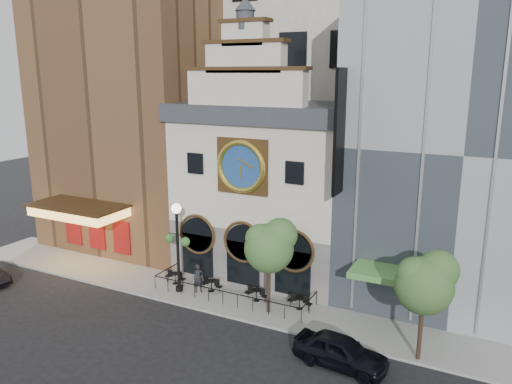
{
  "coord_description": "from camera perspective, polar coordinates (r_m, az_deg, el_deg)",
  "views": [
    {
      "loc": [
        14.89,
        -23.66,
        14.36
      ],
      "look_at": [
        -0.08,
        6.0,
        6.41
      ],
      "focal_mm": 35.0,
      "sensor_mm": 36.0,
      "label": 1
    }
  ],
  "objects": [
    {
      "name": "ground",
      "position": [
        31.43,
        -4.94,
        -13.78
      ],
      "size": [
        120.0,
        120.0,
        0.0
      ],
      "primitive_type": "plane",
      "color": "black",
      "rests_on": "ground"
    },
    {
      "name": "pedestrian",
      "position": [
        33.71,
        -6.59,
        -9.77
      ],
      "size": [
        0.81,
        0.83,
        1.92
      ],
      "primitive_type": "imported",
      "rotation": [
        0.0,
        0.0,
        0.85
      ],
      "color": "black",
      "rests_on": "sidewalk"
    },
    {
      "name": "bistro_2",
      "position": [
        32.47,
        0.05,
        -11.58
      ],
      "size": [
        1.58,
        0.68,
        0.9
      ],
      "color": "black",
      "rests_on": "sidewalk"
    },
    {
      "name": "tree_right",
      "position": [
        26.23,
        18.82,
        -9.59
      ],
      "size": [
        3.02,
        2.91,
        5.81
      ],
      "color": "#382619",
      "rests_on": "sidewalk"
    },
    {
      "name": "cafe_railing",
      "position": [
        33.1,
        -2.66,
        -11.12
      ],
      "size": [
        10.6,
        2.6,
        0.9
      ],
      "primitive_type": null,
      "color": "black",
      "rests_on": "sidewalk"
    },
    {
      "name": "bistro_1",
      "position": [
        33.9,
        -5.12,
        -10.52
      ],
      "size": [
        1.58,
        0.68,
        0.9
      ],
      "color": "black",
      "rests_on": "sidewalk"
    },
    {
      "name": "office_tower",
      "position": [
        46.48,
        8.42,
        20.3
      ],
      "size": [
        20.0,
        16.0,
        40.0
      ],
      "primitive_type": "cube",
      "color": "#B8B3A6",
      "rests_on": "ground"
    },
    {
      "name": "bistro_3",
      "position": [
        31.57,
        5.01,
        -12.41
      ],
      "size": [
        1.58,
        0.68,
        0.9
      ],
      "color": "black",
      "rests_on": "sidewalk"
    },
    {
      "name": "car_right",
      "position": [
        26.49,
        9.65,
        -17.49
      ],
      "size": [
        4.98,
        2.45,
        1.63
      ],
      "primitive_type": "imported",
      "rotation": [
        0.0,
        0.0,
        1.46
      ],
      "color": "black",
      "rests_on": "ground"
    },
    {
      "name": "lamppost",
      "position": [
        33.06,
        -8.97,
        -5.18
      ],
      "size": [
        1.93,
        0.72,
        6.04
      ],
      "rotation": [
        0.0,
        0.0,
        -0.08
      ],
      "color": "black",
      "rests_on": "sidewalk"
    },
    {
      "name": "sidewalk",
      "position": [
        33.32,
        -2.65,
        -11.94
      ],
      "size": [
        44.0,
        5.0,
        0.15
      ],
      "primitive_type": "cube",
      "color": "gray",
      "rests_on": "ground"
    },
    {
      "name": "tree_left",
      "position": [
        29.63,
        1.62,
        -5.98
      ],
      "size": [
        3.08,
        2.97,
        5.93
      ],
      "color": "#382619",
      "rests_on": "sidewalk"
    },
    {
      "name": "retail_building",
      "position": [
        33.97,
        23.46,
        5.22
      ],
      "size": [
        14.0,
        14.4,
        20.0
      ],
      "color": "gray",
      "rests_on": "ground"
    },
    {
      "name": "bistro_0",
      "position": [
        35.35,
        -9.23,
        -9.61
      ],
      "size": [
        1.58,
        0.68,
        0.9
      ],
      "color": "black",
      "rests_on": "sidewalk"
    },
    {
      "name": "theater_building",
      "position": [
        43.72,
        -13.12,
        10.82
      ],
      "size": [
        14.0,
        15.6,
        25.0
      ],
      "color": "brown",
      "rests_on": "ground"
    },
    {
      "name": "clock_building",
      "position": [
        35.67,
        1.44,
        1.04
      ],
      "size": [
        12.6,
        8.78,
        18.65
      ],
      "color": "#605E5B",
      "rests_on": "ground"
    }
  ]
}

